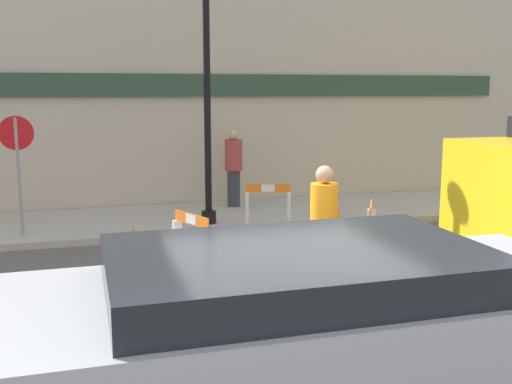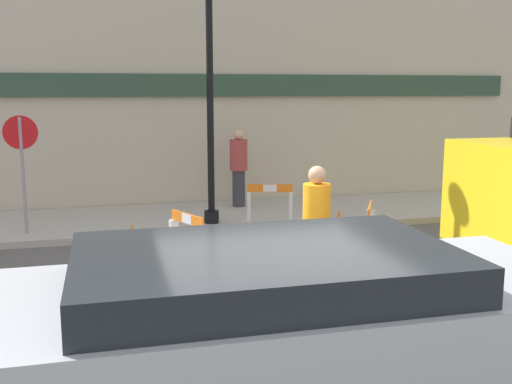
{
  "view_description": "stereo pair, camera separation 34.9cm",
  "coord_description": "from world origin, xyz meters",
  "px_view_note": "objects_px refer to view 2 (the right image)",
  "views": [
    {
      "loc": [
        -2.14,
        -6.11,
        2.72
      ],
      "look_at": [
        0.66,
        3.46,
        1.0
      ],
      "focal_mm": 42.0,
      "sensor_mm": 36.0,
      "label": 1
    },
    {
      "loc": [
        -1.81,
        -6.2,
        2.72
      ],
      "look_at": [
        0.66,
        3.46,
        1.0
      ],
      "focal_mm": 42.0,
      "sensor_mm": 36.0,
      "label": 2
    }
  ],
  "objects_px": {
    "streetlamp_post": "(210,65)",
    "stop_sign": "(22,155)",
    "parked_car_1": "(265,353)",
    "person_pedestrian": "(239,166)",
    "person_worker": "(316,232)"
  },
  "relations": [
    {
      "from": "streetlamp_post",
      "to": "person_pedestrian",
      "type": "relative_size",
      "value": 2.74
    },
    {
      "from": "stop_sign",
      "to": "person_pedestrian",
      "type": "relative_size",
      "value": 1.25
    },
    {
      "from": "streetlamp_post",
      "to": "person_pedestrian",
      "type": "bearing_deg",
      "value": 59.56
    },
    {
      "from": "stop_sign",
      "to": "person_pedestrian",
      "type": "distance_m",
      "value": 4.6
    },
    {
      "from": "stop_sign",
      "to": "person_pedestrian",
      "type": "xyz_separation_m",
      "value": [
        4.3,
        1.54,
        -0.52
      ]
    },
    {
      "from": "stop_sign",
      "to": "person_pedestrian",
      "type": "height_order",
      "value": "stop_sign"
    },
    {
      "from": "streetlamp_post",
      "to": "person_worker",
      "type": "relative_size",
      "value": 2.61
    },
    {
      "from": "stop_sign",
      "to": "person_worker",
      "type": "distance_m",
      "value": 5.98
    },
    {
      "from": "stop_sign",
      "to": "parked_car_1",
      "type": "bearing_deg",
      "value": 109.73
    },
    {
      "from": "person_pedestrian",
      "to": "parked_car_1",
      "type": "bearing_deg",
      "value": 106.51
    },
    {
      "from": "streetlamp_post",
      "to": "stop_sign",
      "type": "height_order",
      "value": "streetlamp_post"
    },
    {
      "from": "streetlamp_post",
      "to": "parked_car_1",
      "type": "distance_m",
      "value": 8.02
    },
    {
      "from": "streetlamp_post",
      "to": "parked_car_1",
      "type": "height_order",
      "value": "streetlamp_post"
    },
    {
      "from": "person_worker",
      "to": "parked_car_1",
      "type": "height_order",
      "value": "person_worker"
    },
    {
      "from": "person_worker",
      "to": "parked_car_1",
      "type": "relative_size",
      "value": 0.4
    }
  ]
}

